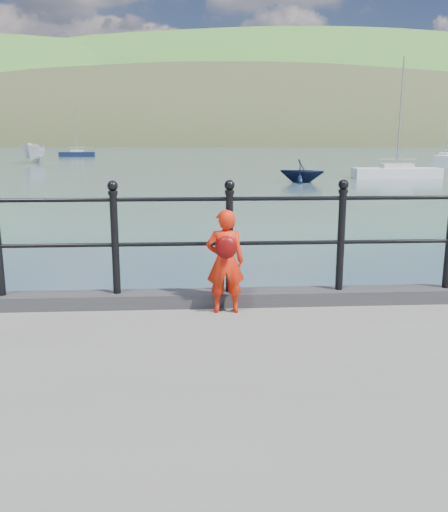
{
  "coord_description": "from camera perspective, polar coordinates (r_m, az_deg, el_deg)",
  "views": [
    {
      "loc": [
        0.19,
        -5.76,
        2.78
      ],
      "look_at": [
        0.54,
        -0.2,
        1.55
      ],
      "focal_mm": 38.0,
      "sensor_mm": 36.0,
      "label": 1
    }
  ],
  "objects": [
    {
      "name": "ground",
      "position": [
        6.4,
        -5.07,
        -13.35
      ],
      "size": [
        600.0,
        600.0,
        0.0
      ],
      "primitive_type": "plane",
      "color": "#2D4251",
      "rests_on": "ground"
    },
    {
      "name": "kerb",
      "position": [
        5.87,
        -5.31,
        -4.5
      ],
      "size": [
        60.0,
        0.3,
        0.15
      ],
      "primitive_type": "cube",
      "color": "#28282B",
      "rests_on": "quay"
    },
    {
      "name": "railing",
      "position": [
        5.7,
        -5.46,
        2.73
      ],
      "size": [
        18.11,
        0.11,
        1.2
      ],
      "color": "black",
      "rests_on": "kerb"
    },
    {
      "name": "far_shore",
      "position": [
        249.42,
        5.31,
        6.51
      ],
      "size": [
        830.0,
        200.0,
        156.0
      ],
      "color": "#333A21",
      "rests_on": "ground"
    },
    {
      "name": "child",
      "position": [
        5.51,
        0.13,
        -0.51
      ],
      "size": [
        0.39,
        0.31,
        1.07
      ],
      "rotation": [
        0.0,
        0.0,
        3.14
      ],
      "color": "red",
      "rests_on": "quay"
    },
    {
      "name": "launch_white",
      "position": [
        62.96,
        -19.36,
        10.19
      ],
      "size": [
        2.55,
        5.84,
        2.2
      ],
      "primitive_type": "imported",
      "rotation": [
        0.0,
        0.0,
        0.07
      ],
      "color": "silver",
      "rests_on": "ground"
    },
    {
      "name": "launch_navy",
      "position": [
        34.52,
        8.19,
        8.87
      ],
      "size": [
        3.52,
        3.33,
        1.46
      ],
      "primitive_type": "imported",
      "rotation": [
        0.0,
        0.0,
        1.13
      ],
      "color": "black",
      "rests_on": "ground"
    },
    {
      "name": "sailboat_near",
      "position": [
        39.67,
        17.68,
        8.3
      ],
      "size": [
        5.97,
        1.79,
        8.21
      ],
      "rotation": [
        0.0,
        0.0,
        -0.02
      ],
      "color": "silver",
      "rests_on": "ground"
    },
    {
      "name": "sailboat_far",
      "position": [
        70.46,
        22.26,
        9.52
      ],
      "size": [
        5.03,
        6.7,
        9.54
      ],
      "rotation": [
        0.0,
        0.0,
        1.03
      ],
      "color": "silver",
      "rests_on": "ground"
    },
    {
      "name": "sailboat_left",
      "position": [
        82.43,
        -15.21,
        10.28
      ],
      "size": [
        5.1,
        1.87,
        7.27
      ],
      "rotation": [
        0.0,
        0.0,
        0.06
      ],
      "color": "black",
      "rests_on": "ground"
    }
  ]
}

